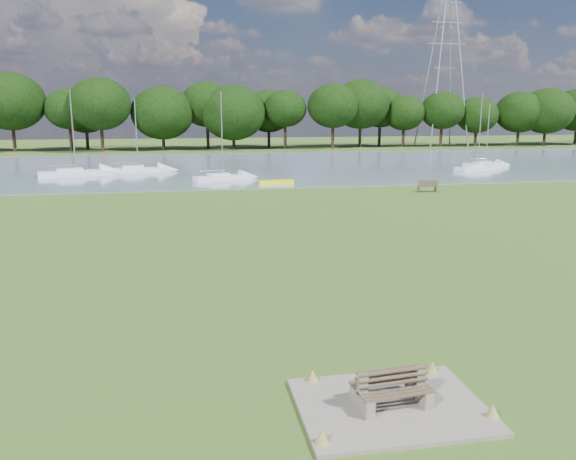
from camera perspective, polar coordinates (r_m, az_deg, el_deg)
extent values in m
plane|color=#5E6D2E|center=(26.26, -0.40, -2.52)|extent=(220.00, 220.00, 0.00)
cube|color=slate|center=(67.49, -6.63, 6.43)|extent=(220.00, 40.00, 0.10)
cube|color=#4C6626|center=(97.34, -7.83, 8.13)|extent=(220.00, 20.00, 0.40)
cube|color=gray|center=(13.58, 10.37, -17.17)|extent=(4.20, 3.20, 0.10)
cube|color=gray|center=(13.18, 7.52, -16.74)|extent=(0.30, 1.01, 0.42)
cube|color=gray|center=(13.01, 7.57, -15.28)|extent=(0.22, 0.19, 0.52)
cube|color=gray|center=(13.75, 13.16, -15.68)|extent=(0.30, 1.01, 0.42)
cube|color=gray|center=(13.58, 13.24, -14.27)|extent=(0.22, 0.19, 0.52)
cube|color=brown|center=(13.11, 11.06, -15.98)|extent=(1.73, 0.53, 0.04)
cube|color=brown|center=(13.16, 10.64, -14.44)|extent=(1.70, 0.28, 0.41)
cube|color=brown|center=(13.60, 9.85, -14.83)|extent=(1.73, 0.53, 0.04)
cube|color=brown|center=(13.28, 10.35, -14.17)|extent=(1.70, 0.28, 0.41)
cube|color=brown|center=(47.39, 13.14, 4.08)|extent=(0.17, 0.49, 0.49)
cube|color=brown|center=(47.74, 14.78, 4.05)|extent=(0.17, 0.49, 0.49)
cube|color=brown|center=(47.52, 13.98, 4.36)|extent=(1.67, 0.75, 0.05)
cube|color=brown|center=(47.29, 14.06, 4.63)|extent=(1.60, 0.33, 0.48)
cube|color=#FCFD06|center=(51.07, -1.19, 4.91)|extent=(3.21, 0.92, 0.32)
cylinder|color=#93969B|center=(102.37, 15.01, 15.72)|extent=(0.24, 0.24, 27.01)
cylinder|color=#93969B|center=(104.41, 17.41, 15.50)|extent=(0.24, 0.24, 27.01)
cylinder|color=#93969B|center=(106.61, 13.91, 15.62)|extent=(0.24, 0.24, 27.01)
cylinder|color=#93969B|center=(108.57, 16.24, 15.42)|extent=(0.24, 0.24, 27.01)
cube|color=#93969B|center=(105.82, 15.78, 17.75)|extent=(6.99, 0.15, 0.15)
cube|color=#93969B|center=(106.24, 15.89, 19.63)|extent=(5.79, 0.15, 0.15)
cube|color=#93969B|center=(106.73, 16.00, 21.35)|extent=(4.59, 0.15, 0.15)
cylinder|color=black|center=(96.59, -26.01, 8.23)|extent=(0.53, 0.53, 3.72)
ellipsoid|color=black|center=(96.48, -26.27, 10.91)|extent=(9.49, 9.49, 8.07)
cylinder|color=black|center=(94.97, -21.91, 8.62)|extent=(0.53, 0.53, 4.02)
ellipsoid|color=black|center=(94.86, -22.15, 11.58)|extent=(7.38, 7.38, 6.27)
cylinder|color=black|center=(93.84, -17.68, 8.98)|extent=(0.53, 0.53, 4.33)
ellipsoid|color=black|center=(93.75, -17.89, 12.20)|extent=(8.43, 8.43, 7.17)
cylinder|color=black|center=(93.25, -13.35, 8.93)|extent=(0.53, 0.53, 3.42)
ellipsoid|color=black|center=(93.13, -13.48, 11.49)|extent=(9.49, 9.49, 8.07)
cylinder|color=black|center=(93.16, -9.00, 9.19)|extent=(0.53, 0.53, 3.72)
ellipsoid|color=black|center=(93.05, -9.09, 11.99)|extent=(7.38, 7.38, 6.27)
cylinder|color=black|center=(93.60, -4.66, 9.41)|extent=(0.53, 0.53, 4.02)
ellipsoid|color=black|center=(93.49, -4.71, 12.42)|extent=(8.43, 8.43, 7.17)
cylinder|color=black|center=(94.55, -0.37, 9.56)|extent=(0.53, 0.53, 4.33)
ellipsoid|color=black|center=(94.46, -0.38, 12.77)|extent=(9.49, 9.49, 8.07)
cylinder|color=black|center=(96.03, 3.80, 9.31)|extent=(0.53, 0.53, 3.42)
ellipsoid|color=black|center=(95.91, 3.83, 11.80)|extent=(7.38, 7.38, 6.27)
cylinder|color=black|center=(97.96, 7.83, 9.37)|extent=(0.53, 0.53, 3.72)
ellipsoid|color=black|center=(97.86, 7.90, 12.03)|extent=(8.43, 8.43, 7.17)
cylinder|color=black|center=(100.35, 11.68, 9.38)|extent=(0.53, 0.53, 4.02)
ellipsoid|color=black|center=(100.25, 11.81, 12.19)|extent=(9.49, 9.49, 8.07)
cylinder|color=black|center=(103.15, 15.34, 9.36)|extent=(0.53, 0.53, 4.33)
ellipsoid|color=black|center=(103.07, 15.51, 12.29)|extent=(7.38, 7.38, 6.27)
cylinder|color=black|center=(106.37, 18.78, 8.97)|extent=(0.53, 0.53, 3.42)
ellipsoid|color=black|center=(106.27, 18.93, 11.22)|extent=(8.43, 8.43, 7.17)
cylinder|color=black|center=(109.92, 22.01, 8.90)|extent=(0.53, 0.53, 3.72)
ellipsoid|color=black|center=(109.82, 22.20, 11.26)|extent=(9.49, 9.49, 8.07)
cylinder|color=black|center=(113.79, 25.04, 8.81)|extent=(0.53, 0.53, 4.02)
ellipsoid|color=black|center=(113.70, 25.26, 11.27)|extent=(7.38, 7.38, 6.27)
cube|color=white|center=(69.63, 19.43, 6.30)|extent=(5.51, 2.28, 0.64)
cube|color=white|center=(69.34, 19.17, 6.62)|extent=(2.03, 1.44, 0.41)
cylinder|color=#A5A8AD|center=(69.40, 19.63, 9.19)|extent=(0.11, 0.11, 6.76)
cube|color=white|center=(62.33, -14.97, 5.98)|extent=(6.45, 2.46, 0.66)
cube|color=white|center=(62.28, -15.45, 6.32)|extent=(2.34, 1.62, 0.43)
cylinder|color=#A5A8AD|center=(62.07, -15.16, 9.42)|extent=(0.11, 0.11, 7.22)
cube|color=white|center=(61.21, -20.73, 5.51)|extent=(7.49, 3.88, 0.69)
cube|color=white|center=(61.12, -21.30, 5.86)|extent=(2.86, 2.21, 0.45)
cylinder|color=#A5A8AD|center=(60.93, -21.02, 9.38)|extent=(0.12, 0.12, 7.99)
cube|color=white|center=(65.84, 18.68, 6.04)|extent=(5.93, 3.66, 0.61)
cube|color=white|center=(65.45, 18.44, 6.35)|extent=(2.34, 1.93, 0.39)
cylinder|color=#A5A8AD|center=(65.57, 18.92, 9.63)|extent=(0.10, 0.10, 8.02)
cube|color=white|center=(53.88, -6.63, 5.37)|extent=(5.72, 3.11, 0.62)
cube|color=white|center=(53.68, -7.08, 5.74)|extent=(2.20, 1.73, 0.40)
cylinder|color=#A5A8AD|center=(53.56, -6.74, 9.65)|extent=(0.11, 0.11, 7.79)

